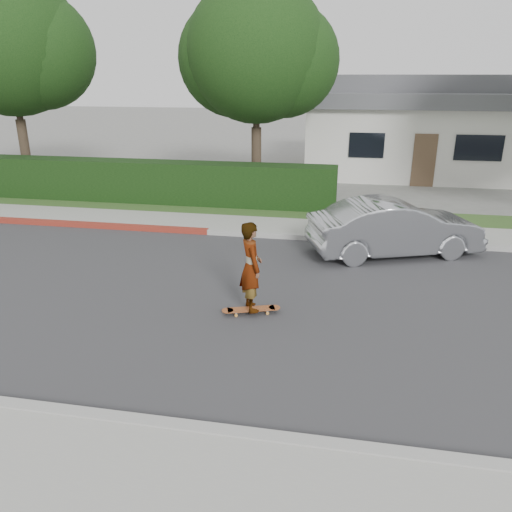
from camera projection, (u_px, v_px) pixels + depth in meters
name	position (u px, v px, depth m)	size (l,w,h in m)	color
ground	(111.00, 289.00, 10.64)	(120.00, 120.00, 0.00)	slate
road	(111.00, 288.00, 10.64)	(60.00, 8.00, 0.01)	#2D2D30
curb_far	(175.00, 230.00, 14.40)	(60.00, 0.20, 0.15)	#9E9E99
curb_red_section	(19.00, 221.00, 15.26)	(12.00, 0.21, 0.15)	maroon
sidewalk_far	(184.00, 222.00, 15.24)	(60.00, 1.60, 0.12)	gray
planting_strip	(199.00, 209.00, 16.72)	(60.00, 1.60, 0.10)	#2D4C1E
hedge	(122.00, 182.00, 17.55)	(15.00, 1.00, 1.50)	black
tree_left	(12.00, 46.00, 18.15)	(5.99, 5.21, 8.00)	#33261C
tree_center	(257.00, 56.00, 17.19)	(5.66, 4.84, 7.44)	#33261C
house	(420.00, 125.00, 23.33)	(10.60, 8.60, 4.30)	beige
skateboard	(251.00, 309.00, 9.47)	(1.13, 0.57, 0.10)	gold
skateboarder	(251.00, 267.00, 9.17)	(0.62, 0.41, 1.71)	white
car_silver	(395.00, 228.00, 12.44)	(1.48, 4.25, 1.40)	#A5A8AC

